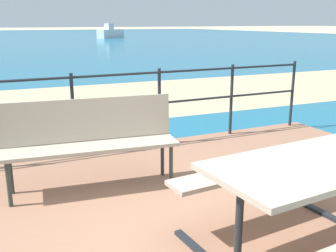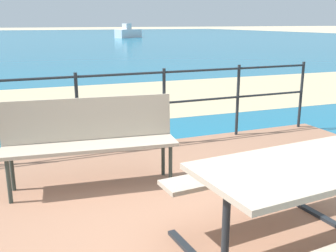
% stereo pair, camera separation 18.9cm
% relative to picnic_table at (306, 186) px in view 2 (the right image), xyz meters
% --- Properties ---
extents(ground_plane, '(240.00, 240.00, 0.00)m').
position_rel_picnic_table_xyz_m(ground_plane, '(-0.44, 0.51, -0.64)').
color(ground_plane, beige).
extents(patio_paving, '(6.40, 5.20, 0.06)m').
position_rel_picnic_table_xyz_m(patio_paving, '(-0.44, 0.51, -0.61)').
color(patio_paving, '#996B51').
rests_on(patio_paving, ground).
extents(sea_water, '(90.00, 90.00, 0.01)m').
position_rel_picnic_table_xyz_m(sea_water, '(-0.44, 40.51, -0.64)').
color(sea_water, '#196B8E').
rests_on(sea_water, ground).
extents(beach_strip, '(54.11, 6.08, 0.01)m').
position_rel_picnic_table_xyz_m(beach_strip, '(-0.44, 6.71, -0.63)').
color(beach_strip, tan).
rests_on(beach_strip, ground).
extents(picnic_table, '(1.64, 1.60, 0.75)m').
position_rel_picnic_table_xyz_m(picnic_table, '(0.00, 0.00, 0.00)').
color(picnic_table, tan).
rests_on(picnic_table, patio_paving).
extents(park_bench, '(1.77, 0.61, 0.91)m').
position_rel_picnic_table_xyz_m(park_bench, '(-1.08, 1.93, -0.03)').
color(park_bench, tan).
rests_on(park_bench, patio_paving).
extents(railing_fence, '(5.94, 0.04, 1.06)m').
position_rel_picnic_table_xyz_m(railing_fence, '(-0.44, 2.98, 0.08)').
color(railing_fence, '#1E2328').
rests_on(railing_fence, patio_paving).
extents(boat_far, '(3.92, 3.34, 1.51)m').
position_rel_picnic_table_xyz_m(boat_far, '(10.92, 40.20, -0.12)').
color(boat_far, silver).
rests_on(boat_far, sea_water).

